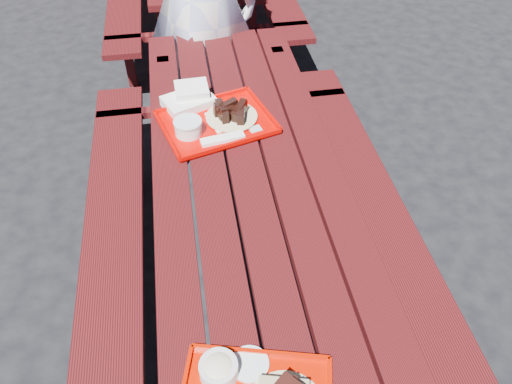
% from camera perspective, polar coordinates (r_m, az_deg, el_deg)
% --- Properties ---
extents(ground, '(60.00, 60.00, 0.00)m').
position_cam_1_polar(ground, '(2.49, -0.58, -11.12)').
color(ground, black).
rests_on(ground, ground).
extents(picnic_table_near, '(1.41, 2.40, 0.75)m').
position_cam_1_polar(picnic_table_near, '(2.05, -0.69, -2.27)').
color(picnic_table_near, '#4C0E0F').
rests_on(picnic_table_near, ground).
extents(far_tray, '(0.54, 0.47, 0.08)m').
position_cam_1_polar(far_tray, '(2.16, -4.68, 7.97)').
color(far_tray, '#C50400').
rests_on(far_tray, picnic_table_near).
extents(white_cloth, '(0.26, 0.23, 0.09)m').
position_cam_1_polar(white_cloth, '(2.29, -7.60, 10.54)').
color(white_cloth, white).
rests_on(white_cloth, picnic_table_near).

